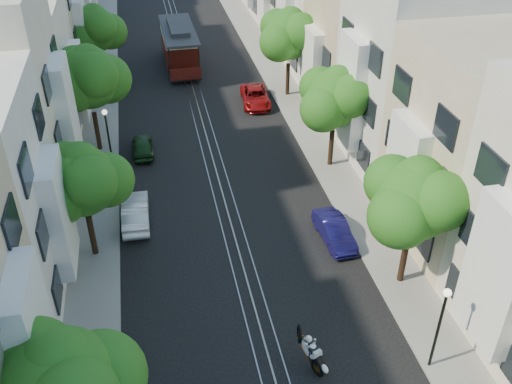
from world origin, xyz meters
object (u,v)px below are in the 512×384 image
lamp_east (441,317)px  parked_car_w_far (143,146)px  tree_w_c (89,79)px  tree_w_d (95,30)px  parked_car_w_mid (135,212)px  tree_w_b (83,182)px  parked_car_e_far (255,97)px  parked_car_e_mid (334,231)px  tree_e_d (290,35)px  cable_car (179,44)px  tree_e_c (336,99)px  lamp_west (108,131)px  sportbike_rider (310,350)px  tree_e_b (416,201)px

lamp_east → parked_car_w_far: lamp_east is taller
tree_w_c → tree_w_d: tree_w_c is taller
lamp_east → parked_car_w_mid: 16.98m
tree_w_b → parked_car_w_mid: bearing=49.7°
tree_w_c → parked_car_e_far: tree_w_c is taller
tree_w_b → parked_car_e_mid: (12.22, -1.30, -3.80)m
parked_car_e_mid → parked_car_w_mid: parked_car_w_mid is taller
parked_car_e_far → parked_car_e_mid: bearing=-83.0°
tree_e_d → cable_car: size_ratio=0.78×
tree_e_d → parked_car_e_far: (-2.86, -1.05, -4.26)m
tree_e_c → tree_e_d: size_ratio=0.95×
tree_e_c → lamp_east: tree_e_c is taller
tree_w_b → parked_car_w_far: (2.74, 9.95, -3.83)m
cable_car → parked_car_w_mid: 23.07m
tree_w_d → lamp_west: 14.11m
cable_car → parked_car_w_far: size_ratio=2.63×
parked_car_e_far → parked_car_w_far: parked_car_e_far is taller
tree_w_d → sportbike_rider: size_ratio=3.23×
tree_e_c → sportbike_rider: tree_e_c is taller
tree_w_b → parked_car_e_far: (11.54, 15.95, -3.79)m
tree_w_d → tree_e_d: bearing=-19.1°
tree_e_c → tree_w_b: tree_e_c is taller
tree_e_b → tree_w_d: tree_e_b is taller
lamp_west → parked_car_w_far: lamp_west is taller
tree_e_d → cable_car: tree_e_d is taller
tree_w_c → tree_e_d: bearing=22.6°
tree_w_d → parked_car_e_mid: 26.61m
tree_e_c → tree_w_d: (-14.40, 16.00, 0.00)m
tree_e_b → lamp_west: (-13.56, 13.02, -1.89)m
tree_w_b → parked_car_w_far: bearing=74.6°
lamp_east → cable_car: size_ratio=0.47×
tree_w_c → parked_car_w_far: 5.37m
tree_e_c → parked_car_e_far: size_ratio=1.48×
parked_car_w_mid → sportbike_rider: bearing=121.3°
tree_e_c → tree_w_d: 21.53m
cable_car → parked_car_e_mid: size_ratio=2.42×
sportbike_rider → cable_car: cable_car is taller
lamp_west → tree_e_d: bearing=33.5°
sportbike_rider → parked_car_e_mid: 8.37m
tree_e_d → parked_car_e_mid: 18.91m
tree_e_b → tree_e_c: size_ratio=1.03×
sportbike_rider → parked_car_e_mid: bearing=44.4°
parked_car_w_far → lamp_west: bearing=45.4°
tree_w_c → cable_car: tree_w_c is taller
tree_w_b → lamp_west: size_ratio=1.51×
sportbike_rider → parked_car_e_mid: size_ratio=0.55×
tree_w_b → tree_e_d: bearing=49.7°
tree_w_b → tree_w_c: 11.02m
tree_e_d → tree_w_c: bearing=-157.4°
lamp_west → parked_car_e_mid: 14.88m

